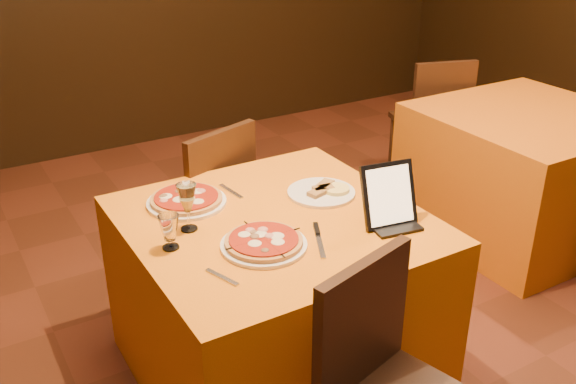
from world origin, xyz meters
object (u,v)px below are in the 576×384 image
side_table (523,173)px  water_glass (170,232)px  chair_side_far (428,120)px  tablet (389,195)px  pizza_near (264,243)px  wine_glass (188,207)px  main_table (275,299)px  chair_main_far (198,208)px  pizza_far (186,200)px

side_table → water_glass: size_ratio=8.46×
chair_side_far → side_table: bearing=107.8°
chair_side_far → tablet: tablet is taller
side_table → tablet: bearing=-158.5°
pizza_near → water_glass: bearing=150.8°
side_table → wine_glass: wine_glass is taller
side_table → chair_side_far: 0.84m
main_table → chair_side_far: size_ratio=1.21×
side_table → chair_main_far: bearing=167.4°
chair_side_far → wine_glass: (-2.22, -1.11, 0.39)m
chair_main_far → tablet: tablet is taller
side_table → pizza_near: pizza_near is taller
main_table → pizza_near: size_ratio=3.52×
main_table → tablet: tablet is taller
main_table → side_table: 1.93m
side_table → water_glass: bearing=-171.0°
pizza_near → wine_glass: (-0.18, 0.26, 0.08)m
pizza_far → tablet: size_ratio=1.32×
chair_side_far → water_glass: bearing=45.1°
chair_main_far → tablet: (0.35, -1.03, 0.41)m
pizza_near → pizza_far: 0.47m
pizza_near → water_glass: (-0.29, 0.16, 0.05)m
pizza_near → tablet: 0.51m
main_table → water_glass: (-0.43, -0.01, 0.44)m
pizza_near → chair_side_far: bearing=33.8°
chair_side_far → pizza_far: chair_side_far is taller
pizza_near → main_table: bearing=50.5°
chair_side_far → tablet: size_ratio=3.73×
chair_side_far → tablet: (-1.54, -1.45, 0.41)m
side_table → tablet: 1.73m
pizza_far → wine_glass: bearing=-110.1°
chair_side_far → pizza_near: chair_side_far is taller
wine_glass → tablet: tablet is taller
pizza_far → wine_glass: wine_glass is taller
pizza_near → pizza_far: size_ratio=0.97×
main_table → pizza_far: pizza_far is taller
main_table → wine_glass: (-0.32, 0.09, 0.47)m
wine_glass → water_glass: (-0.11, -0.09, -0.03)m
main_table → wine_glass: size_ratio=5.79×
chair_main_far → chair_side_far: size_ratio=1.00×
side_table → pizza_far: size_ratio=3.40×
wine_glass → water_glass: 0.15m
side_table → pizza_near: 2.14m
main_table → tablet: size_ratio=4.51×
chair_side_far → wine_glass: wine_glass is taller
side_table → chair_main_far: chair_main_far is taller
wine_glass → chair_side_far: bearing=26.6°
pizza_near → tablet: bearing=-9.4°
chair_main_far → wine_glass: size_ratio=4.79×
pizza_far → water_glass: (-0.18, -0.30, 0.05)m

